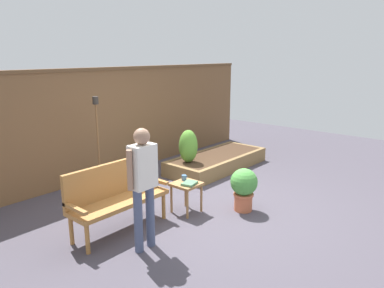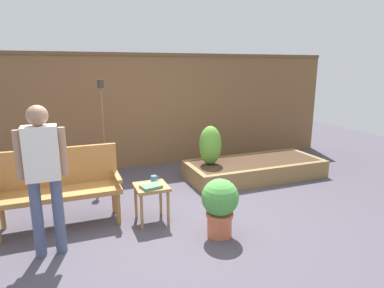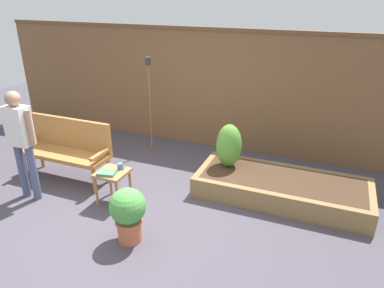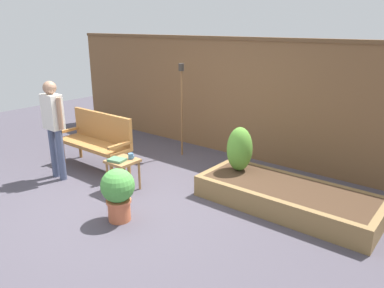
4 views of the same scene
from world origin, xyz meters
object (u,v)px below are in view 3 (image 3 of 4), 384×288
at_px(garden_bench, 67,145).
at_px(potted_boxwood, 128,212).
at_px(book_on_table, 107,173).
at_px(tiki_torch, 149,89).
at_px(person_by_bench, 21,137).
at_px(shrub_near_bench, 229,146).
at_px(side_table, 113,177).
at_px(cup_on_table, 120,166).

relative_size(garden_bench, potted_boxwood, 2.10).
xyz_separation_m(book_on_table, tiki_torch, (-0.32, 1.84, 0.67)).
xyz_separation_m(garden_bench, person_by_bench, (-0.11, -0.71, 0.39)).
height_order(book_on_table, shrub_near_bench, shrub_near_bench).
bearing_deg(tiki_torch, side_table, -78.95).
relative_size(side_table, tiki_torch, 0.28).
relative_size(book_on_table, person_by_bench, 0.15).
height_order(garden_bench, potted_boxwood, garden_bench).
bearing_deg(book_on_table, cup_on_table, 51.92).
bearing_deg(potted_boxwood, garden_bench, 149.06).
xyz_separation_m(potted_boxwood, tiki_torch, (-0.98, 2.39, 0.77)).
bearing_deg(shrub_near_bench, cup_on_table, -141.06).
distance_m(potted_boxwood, tiki_torch, 2.69).
bearing_deg(side_table, shrub_near_bench, 40.28).
bearing_deg(person_by_bench, garden_bench, 81.28).
distance_m(garden_bench, shrub_near_bench, 2.48).
bearing_deg(book_on_table, garden_bench, 143.36).
bearing_deg(person_by_bench, side_table, 15.93).
xyz_separation_m(side_table, potted_boxwood, (0.63, -0.64, -0.00)).
bearing_deg(potted_boxwood, tiki_torch, 112.23).
bearing_deg(potted_boxwood, person_by_bench, 170.49).
bearing_deg(tiki_torch, potted_boxwood, -67.77).
distance_m(cup_on_table, potted_boxwood, 0.94).
height_order(side_table, book_on_table, book_on_table).
bearing_deg(shrub_near_bench, book_on_table, -138.15).
distance_m(side_table, person_by_bench, 1.33).
height_order(shrub_near_bench, tiki_torch, tiki_torch).
bearing_deg(book_on_table, side_table, 62.48).
distance_m(side_table, shrub_near_bench, 1.73).
bearing_deg(shrub_near_bench, garden_bench, -162.90).
relative_size(tiki_torch, person_by_bench, 1.09).
bearing_deg(cup_on_table, tiki_torch, 104.00).
distance_m(cup_on_table, person_by_bench, 1.38).
xyz_separation_m(side_table, book_on_table, (-0.02, -0.08, 0.10)).
bearing_deg(tiki_torch, person_by_bench, -111.58).
distance_m(garden_bench, side_table, 1.13).
bearing_deg(garden_bench, tiki_torch, 62.48).
xyz_separation_m(cup_on_table, tiki_torch, (-0.41, 1.65, 0.65)).
height_order(side_table, potted_boxwood, potted_boxwood).
bearing_deg(cup_on_table, book_on_table, -115.47).
relative_size(potted_boxwood, person_by_bench, 0.44).
distance_m(book_on_table, person_by_bench, 1.25).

